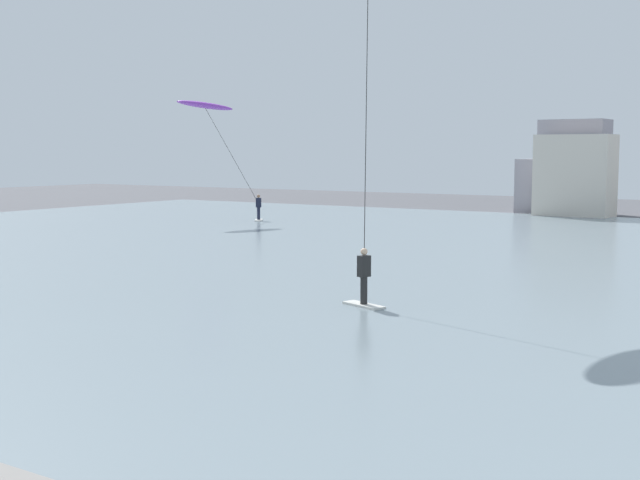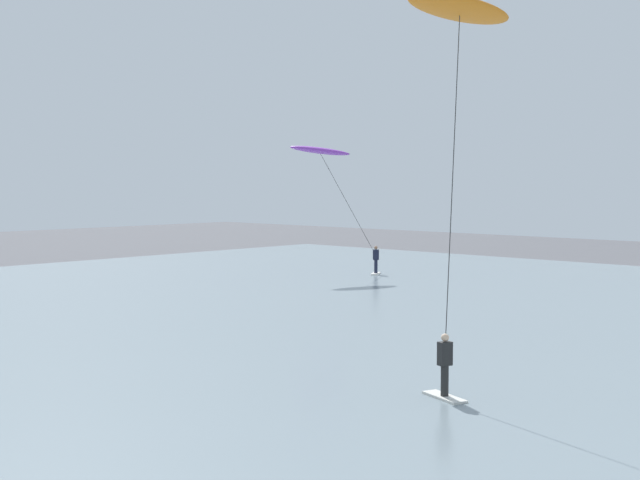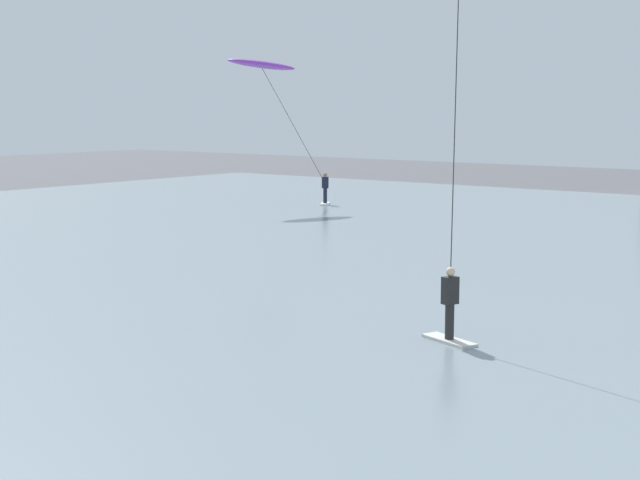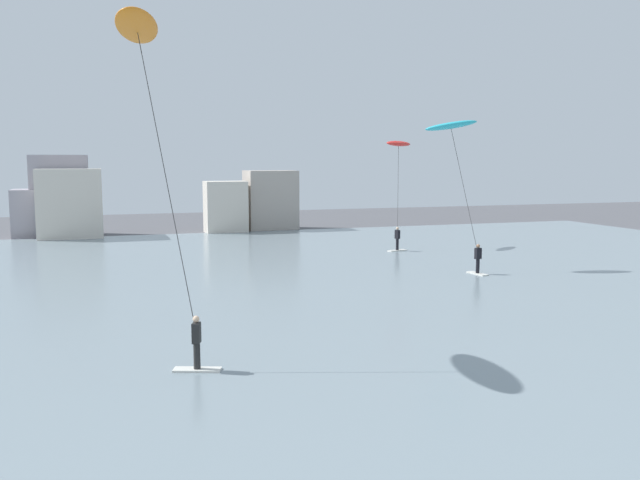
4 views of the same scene
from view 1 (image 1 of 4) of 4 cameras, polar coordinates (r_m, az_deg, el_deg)
The scene contains 2 objects.
water_bay at distance 33.85m, azimuth 14.44°, elevation -1.65°, with size 84.00×52.00×0.10m, color gray.
kitesurfer_purple at distance 53.40m, azimuth -7.54°, elevation 8.54°, with size 4.43×4.77×7.60m.
Camera 1 is at (10.59, -1.84, 4.43)m, focal length 47.21 mm.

